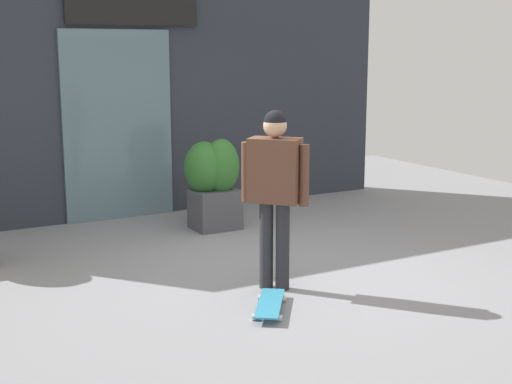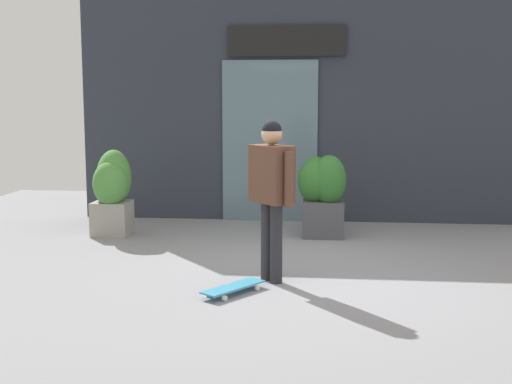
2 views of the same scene
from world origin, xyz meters
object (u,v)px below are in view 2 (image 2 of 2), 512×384
at_px(skateboard, 233,287).
at_px(planter_box_right, 321,189).
at_px(planter_box_left, 112,188).
at_px(skateboarder, 272,183).

relative_size(skateboard, planter_box_right, 0.63).
bearing_deg(planter_box_left, skateboard, -52.07).
bearing_deg(skateboarder, planter_box_left, -84.17).
bearing_deg(skateboard, planter_box_left, -106.40).
height_order(skateboard, planter_box_right, planter_box_right).
xyz_separation_m(skateboarder, planter_box_left, (-2.41, 2.17, -0.38)).
bearing_deg(skateboarder, skateboard, 13.50).
distance_m(skateboard, planter_box_left, 3.43).
relative_size(skateboarder, skateboard, 2.36).
bearing_deg(skateboard, skateboarder, -178.66).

